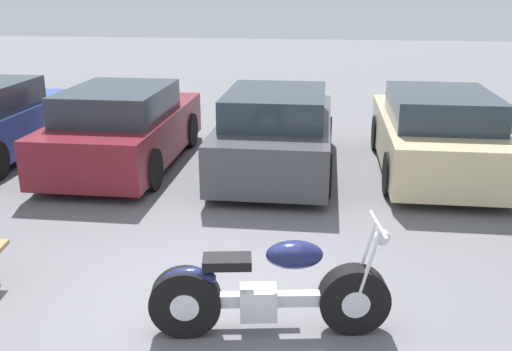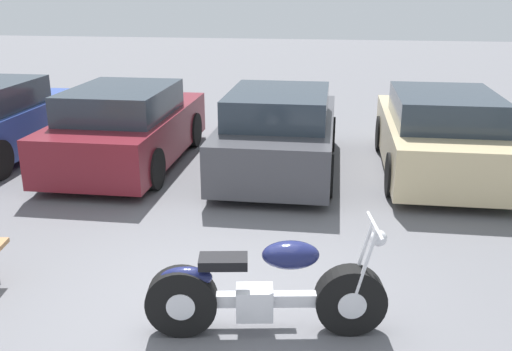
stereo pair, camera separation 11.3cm
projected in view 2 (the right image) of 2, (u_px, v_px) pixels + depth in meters
ground_plane at (217, 305)px, 5.81m from camera, size 60.00×60.00×0.00m
motorcycle at (263, 292)px, 5.24m from camera, size 2.22×0.73×1.09m
parked_car_maroon at (127, 128)px, 10.17m from camera, size 1.92×4.18×1.43m
parked_car_dark_grey at (279, 132)px, 9.84m from camera, size 1.92×4.18×1.43m
parked_car_champagne at (440, 135)px, 9.69m from camera, size 1.92×4.18×1.43m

